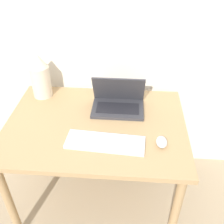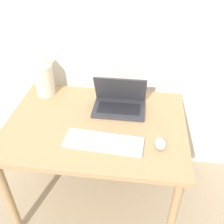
# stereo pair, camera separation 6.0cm
# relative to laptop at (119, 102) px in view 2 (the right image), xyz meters

# --- Properties ---
(wall_back) EXTENTS (6.00, 0.05, 2.50)m
(wall_back) POSITION_rel_laptop_xyz_m (-0.13, 0.30, 0.49)
(wall_back) COLOR silver
(wall_back) RESTS_ON ground_plane
(desk) EXTENTS (1.09, 0.80, 0.71)m
(desk) POSITION_rel_laptop_xyz_m (-0.13, -0.17, -0.14)
(desk) COLOR tan
(desk) RESTS_ON ground_plane
(laptop) EXTENTS (0.33, 0.22, 0.22)m
(laptop) POSITION_rel_laptop_xyz_m (0.00, 0.00, 0.00)
(laptop) COLOR #333338
(laptop) RESTS_ON desk
(keyboard) EXTENTS (0.45, 0.17, 0.02)m
(keyboard) POSITION_rel_laptop_xyz_m (-0.05, -0.34, -0.04)
(keyboard) COLOR silver
(keyboard) RESTS_ON desk
(mouse) EXTENTS (0.06, 0.09, 0.04)m
(mouse) POSITION_rel_laptop_xyz_m (0.26, -0.33, -0.03)
(mouse) COLOR silver
(mouse) RESTS_ON desk
(vase) EXTENTS (0.13, 0.13, 0.31)m
(vase) POSITION_rel_laptop_xyz_m (-0.53, 0.11, 0.10)
(vase) COLOR beige
(vase) RESTS_ON desk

